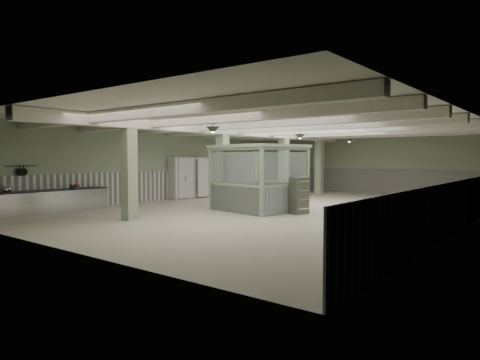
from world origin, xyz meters
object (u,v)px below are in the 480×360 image
Objects in this scene: guard_booth at (258,166)px; prep_counter at (43,202)px; walkin_cooler at (188,178)px; filing_cabinet at (299,196)px.

prep_counter is at bearing -123.90° from guard_booth.
walkin_cooler is 8.19m from filing_cabinet.
prep_counter is 3.71× the size of filing_cabinet.
walkin_cooler is (-0.08, 8.00, 0.62)m from prep_counter.
walkin_cooler is 6.40m from guard_booth.
prep_counter is 2.22× the size of walkin_cooler.
filing_cabinet is at bearing 12.26° from guard_booth.
prep_counter is 8.03m from walkin_cooler.
walkin_cooler reaches higher than filing_cabinet.
guard_booth is (6.04, -1.99, 0.72)m from walkin_cooler.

